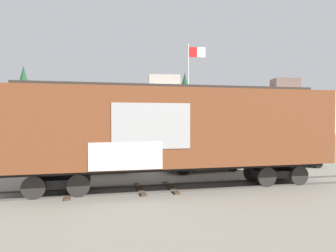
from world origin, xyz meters
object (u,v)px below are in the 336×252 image
object	(u,v)px
flagpole	(192,83)
parked_car_green	(289,154)
freight_car	(175,129)
parked_car_silver	(92,158)
parked_car_white	(202,156)

from	to	relation	value
flagpole	parked_car_green	size ratio (longest dim) A/B	2.34
freight_car	parked_car_silver	bearing A→B (deg)	126.96
flagpole	parked_car_green	bearing A→B (deg)	-65.78
freight_car	parked_car_green	distance (m)	10.14
freight_car	parked_car_silver	world-z (taller)	freight_car
parked_car_silver	parked_car_white	world-z (taller)	parked_car_white
freight_car	parked_car_white	xyz separation A→B (m)	(2.69, 4.32, -1.81)
parked_car_silver	flagpole	bearing A→B (deg)	45.21
flagpole	parked_car_silver	xyz separation A→B (m)	(-8.55, -8.61, -5.50)
flagpole	parked_car_white	world-z (taller)	flagpole
freight_car	parked_car_silver	size ratio (longest dim) A/B	2.95
flagpole	parked_car_white	xyz separation A→B (m)	(-2.09, -9.31, -5.47)
parked_car_silver	parked_car_white	bearing A→B (deg)	-6.12
parked_car_white	freight_car	bearing A→B (deg)	-121.89
freight_car	parked_car_white	bearing A→B (deg)	58.11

